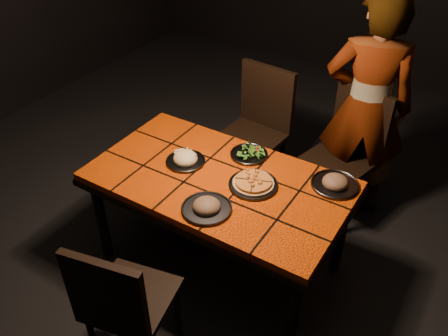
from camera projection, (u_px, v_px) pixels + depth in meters
The scene contains 11 objects.
room_shell at pixel (218, 66), 2.49m from camera, with size 6.04×7.04×3.08m.
dining_table at pixel (219, 188), 2.99m from camera, with size 1.62×0.92×0.75m.
chair_near at pixel (122, 301), 2.44m from camera, with size 0.51×0.51×0.95m.
chair_far_left at pixel (258, 123), 3.76m from camera, with size 0.51×0.51×1.04m.
chair_far_right at pixel (349, 146), 3.53m from camera, with size 0.56×0.56×1.02m.
diner at pixel (366, 108), 3.40m from camera, with size 0.64×0.42×1.74m, color brown.
plate_pizza at pixel (253, 183), 2.87m from camera, with size 0.33×0.33×0.04m.
plate_pasta at pixel (185, 159), 3.06m from camera, with size 0.26×0.26×0.08m.
plate_salad at pixel (249, 152), 3.12m from camera, with size 0.25×0.25×0.07m.
plate_mushroom_a at pixel (207, 206), 2.69m from camera, with size 0.29×0.29×0.10m.
plate_mushroom_b at pixel (335, 182), 2.86m from camera, with size 0.29×0.29×0.10m.
Camera 1 is at (1.26, -1.95, 2.56)m, focal length 38.00 mm.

